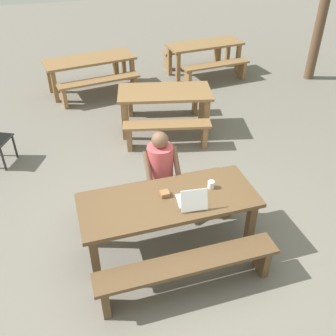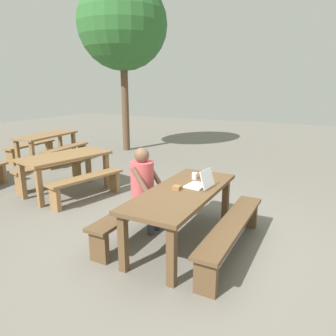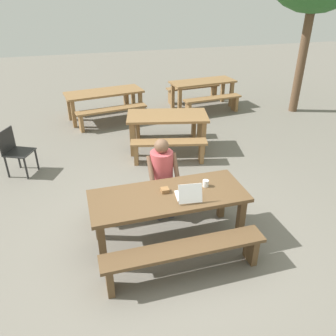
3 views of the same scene
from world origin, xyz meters
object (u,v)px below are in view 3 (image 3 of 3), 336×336
object	(u,v)px
person_seated	(162,172)
picnic_table_distant	(167,120)
plastic_chair	(15,150)
picnic_table_rear	(203,85)
laptop	(189,195)
small_pouch	(165,190)
picnic_table_front	(168,201)
picnic_table_mid	(104,96)
coffee_mug	(206,183)

from	to	relation	value
person_seated	picnic_table_distant	size ratio (longest dim) A/B	0.68
plastic_chair	picnic_table_rear	distance (m)	5.43
laptop	small_pouch	size ratio (longest dim) A/B	3.49
picnic_table_front	person_seated	world-z (taller)	person_seated
laptop	person_seated	xyz separation A→B (m)	(-0.12, 0.81, -0.08)
picnic_table_mid	picnic_table_distant	distance (m)	2.48
person_seated	plastic_chair	world-z (taller)	person_seated
small_pouch	picnic_table_distant	xyz separation A→B (m)	(0.84, 2.80, -0.13)
picnic_table_front	coffee_mug	size ratio (longest dim) A/B	22.69
coffee_mug	plastic_chair	world-z (taller)	plastic_chair
picnic_table_front	picnic_table_rear	bearing A→B (deg)	64.33
person_seated	small_pouch	bearing A→B (deg)	-102.01
laptop	picnic_table_mid	bearing A→B (deg)	-78.42
small_pouch	coffee_mug	world-z (taller)	coffee_mug
laptop	small_pouch	bearing A→B (deg)	-37.57
laptop	person_seated	size ratio (longest dim) A/B	0.29
plastic_chair	picnic_table_distant	xyz separation A→B (m)	(2.97, 0.27, 0.18)
person_seated	plastic_chair	bearing A→B (deg)	138.99
picnic_table_mid	laptop	bearing A→B (deg)	-93.89
laptop	picnic_table_distant	xyz separation A→B (m)	(0.59, 3.04, -0.16)
coffee_mug	person_seated	xyz separation A→B (m)	(-0.44, 0.59, -0.07)
small_pouch	coffee_mug	size ratio (longest dim) A/B	1.13
picnic_table_rear	person_seated	bearing A→B (deg)	-123.32
person_seated	picnic_table_rear	bearing A→B (deg)	62.22
laptop	picnic_table_rear	distance (m)	5.95
laptop	picnic_table_rear	world-z (taller)	laptop
person_seated	plastic_chair	xyz separation A→B (m)	(-2.26, 1.96, -0.26)
small_pouch	picnic_table_mid	world-z (taller)	small_pouch
plastic_chair	picnic_table_mid	size ratio (longest dim) A/B	0.42
picnic_table_mid	picnic_table_rear	size ratio (longest dim) A/B	1.09
person_seated	picnic_table_mid	world-z (taller)	person_seated
laptop	picnic_table_distant	bearing A→B (deg)	-94.33
picnic_table_mid	picnic_table_distant	world-z (taller)	picnic_table_distant
laptop	coffee_mug	bearing A→B (deg)	-138.52
laptop	person_seated	distance (m)	0.82
coffee_mug	laptop	bearing A→B (deg)	-145.26
picnic_table_rear	picnic_table_distant	xyz separation A→B (m)	(-1.74, -2.43, 0.01)
coffee_mug	picnic_table_rear	size ratio (longest dim) A/B	0.05
plastic_chair	picnic_table_distant	world-z (taller)	plastic_chair
person_seated	picnic_table_mid	xyz separation A→B (m)	(-0.33, 4.48, -0.11)
picnic_table_front	picnic_table_distant	size ratio (longest dim) A/B	1.13
laptop	picnic_table_distant	distance (m)	3.10
coffee_mug	picnic_table_rear	world-z (taller)	coffee_mug
small_pouch	picnic_table_rear	size ratio (longest dim) A/B	0.05
person_seated	picnic_table_rear	xyz separation A→B (m)	(2.45, 4.66, -0.09)
picnic_table_front	laptop	distance (m)	0.32
laptop	picnic_table_rear	xyz separation A→B (m)	(2.33, 5.47, -0.18)
laptop	small_pouch	world-z (taller)	laptop
plastic_chair	picnic_table_mid	world-z (taller)	plastic_chair
small_pouch	picnic_table_distant	bearing A→B (deg)	73.35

